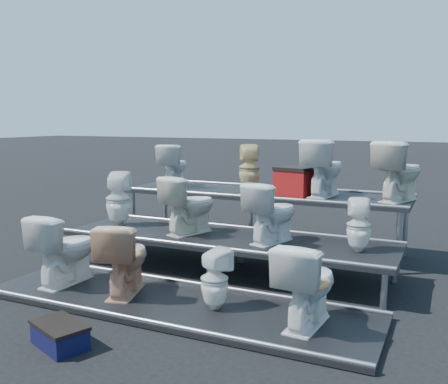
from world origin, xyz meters
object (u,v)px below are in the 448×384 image
at_px(toilet_1, 124,258).
at_px(toilet_2, 215,279).
at_px(toilet_0, 65,248).
at_px(red_crate, 295,183).
at_px(toilet_7, 359,225).
at_px(toilet_4, 118,199).
at_px(toilet_10, 324,168).
at_px(step_stool, 60,337).
at_px(toilet_3, 307,283).
at_px(toilet_9, 249,168).
at_px(toilet_11, 399,171).
at_px(toilet_8, 174,165).
at_px(toilet_5, 189,205).
at_px(toilet_6, 272,212).

xyz_separation_m(toilet_1, toilet_2, (1.08, 0.00, -0.09)).
height_order(toilet_0, red_crate, red_crate).
bearing_deg(toilet_7, toilet_0, 10.89).
bearing_deg(toilet_4, toilet_10, -175.12).
height_order(toilet_1, step_stool, toilet_1).
distance_m(toilet_0, red_crate, 3.24).
height_order(toilet_2, toilet_3, toilet_3).
height_order(toilet_1, toilet_9, toilet_9).
xyz_separation_m(toilet_4, toilet_10, (2.55, 1.30, 0.43)).
height_order(toilet_9, toilet_11, toilet_11).
height_order(toilet_4, toilet_9, toilet_9).
relative_size(toilet_3, toilet_8, 1.16).
relative_size(toilet_9, red_crate, 1.43).
height_order(toilet_5, toilet_10, toilet_10).
bearing_deg(toilet_8, toilet_9, 168.33).
height_order(toilet_1, toilet_8, toilet_8).
xyz_separation_m(toilet_5, toilet_6, (1.13, 0.00, -0.01)).
distance_m(toilet_1, toilet_6, 1.82).
height_order(toilet_6, toilet_10, toilet_10).
height_order(toilet_0, toilet_7, toilet_7).
bearing_deg(toilet_6, toilet_0, 50.44).
bearing_deg(toilet_0, red_crate, -125.95).
bearing_deg(toilet_3, toilet_6, -53.45).
xyz_separation_m(toilet_3, toilet_5, (-1.92, 1.30, 0.38)).
relative_size(toilet_0, toilet_2, 1.34).
height_order(toilet_0, toilet_2, toilet_0).
xyz_separation_m(toilet_6, toilet_10, (0.30, 1.30, 0.43)).
distance_m(toilet_7, toilet_9, 2.30).
height_order(toilet_5, toilet_6, toilet_5).
xyz_separation_m(toilet_1, toilet_5, (0.09, 1.30, 0.38)).
distance_m(toilet_10, step_stool, 4.19).
bearing_deg(toilet_10, toilet_6, 84.16).
bearing_deg(toilet_1, toilet_9, -115.43).
bearing_deg(toilet_4, toilet_7, 157.86).
xyz_separation_m(toilet_6, step_stool, (-1.03, -2.50, -0.74)).
relative_size(toilet_6, toilet_8, 1.08).
height_order(toilet_4, toilet_7, toilet_4).
height_order(toilet_11, red_crate, toilet_11).
distance_m(toilet_1, toilet_9, 2.74).
relative_size(toilet_6, toilet_9, 1.05).
bearing_deg(red_crate, step_stool, -91.42).
relative_size(toilet_6, step_stool, 1.46).
bearing_deg(toilet_6, toilet_5, 17.91).
bearing_deg(toilet_0, toilet_6, -145.78).
bearing_deg(toilet_6, step_stool, 85.56).
bearing_deg(toilet_1, toilet_6, -149.73).
distance_m(toilet_11, red_crate, 1.41).
xyz_separation_m(toilet_0, toilet_9, (1.22, 2.60, 0.74)).
bearing_deg(toilet_3, toilet_2, 5.03).
distance_m(toilet_2, toilet_4, 2.52).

